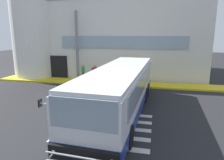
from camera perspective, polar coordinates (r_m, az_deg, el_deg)
name	(u,v)px	position (r m, az deg, el deg)	size (l,w,h in m)	color
ground_plane	(94,99)	(14.70, -5.21, -5.36)	(80.00, 90.00, 0.02)	#232326
bay_paint_stripes	(107,127)	(10.42, -1.51, -13.00)	(4.40, 3.96, 0.01)	silver
terminal_building	(116,39)	(25.37, 1.07, 11.54)	(19.96, 13.80, 8.11)	silver
boarding_curb	(109,83)	(19.13, -0.93, -0.81)	(22.16, 2.00, 0.15)	yellow
entry_support_column	(77,46)	(20.21, -9.79, 9.39)	(0.28, 0.28, 6.59)	slate
bus_main_foreground	(120,91)	(11.73, 2.35, -3.10)	(3.56, 11.54, 2.70)	silver
passenger_near_column	(83,72)	(19.55, -8.11, 2.36)	(0.41, 0.49, 1.68)	#1E2338
passenger_by_doorway	(95,72)	(18.97, -4.88, 2.24)	(0.54, 0.48, 1.68)	#2D2D33
passenger_at_curb_edge	(108,73)	(18.46, -1.12, 1.88)	(0.49, 0.40, 1.68)	#2D2D33
safety_bollard_yellow	(137,83)	(17.47, 6.91, -0.93)	(0.18, 0.18, 0.90)	yellow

